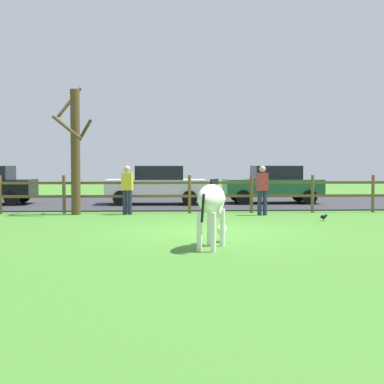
# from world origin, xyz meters

# --- Properties ---
(ground_plane) EXTENTS (60.00, 60.00, 0.00)m
(ground_plane) POSITION_xyz_m (0.00, 0.00, 0.00)
(ground_plane) COLOR #3D7528
(parking_asphalt) EXTENTS (28.00, 7.40, 0.05)m
(parking_asphalt) POSITION_xyz_m (0.00, 9.30, 0.03)
(parking_asphalt) COLOR #2D2D33
(parking_asphalt) RESTS_ON ground_plane
(paddock_fence) EXTENTS (21.55, 0.11, 1.31)m
(paddock_fence) POSITION_xyz_m (-0.28, 5.00, 0.75)
(paddock_fence) COLOR brown
(paddock_fence) RESTS_ON ground_plane
(bare_tree) EXTENTS (1.30, 1.38, 4.31)m
(bare_tree) POSITION_xyz_m (-4.11, 4.65, 2.19)
(bare_tree) COLOR #513A23
(bare_tree) RESTS_ON ground_plane
(zebra) EXTENTS (0.90, 1.87, 1.41)m
(zebra) POSITION_xyz_m (-0.15, -2.69, 0.93)
(zebra) COLOR white
(zebra) RESTS_ON ground_plane
(crow_on_grass) EXTENTS (0.21, 0.10, 0.20)m
(crow_on_grass) POSITION_xyz_m (3.62, 2.29, 0.13)
(crow_on_grass) COLOR black
(crow_on_grass) RESTS_ON ground_plane
(parked_car_green) EXTENTS (4.03, 1.93, 1.56)m
(parked_car_green) POSITION_xyz_m (3.37, 8.79, 0.84)
(parked_car_green) COLOR #236B38
(parked_car_green) RESTS_ON parking_asphalt
(parked_car_white) EXTENTS (4.04, 1.96, 1.56)m
(parked_car_white) POSITION_xyz_m (-1.46, 8.45, 0.84)
(parked_car_white) COLOR white
(parked_car_white) RESTS_ON parking_asphalt
(visitor_left_of_tree) EXTENTS (0.40, 0.29, 1.64)m
(visitor_left_of_tree) POSITION_xyz_m (-2.39, 4.55, 0.91)
(visitor_left_of_tree) COLOR #232847
(visitor_left_of_tree) RESTS_ON ground_plane
(visitor_right_of_tree) EXTENTS (0.36, 0.22, 1.64)m
(visitor_right_of_tree) POSITION_xyz_m (2.09, 4.11, 0.91)
(visitor_right_of_tree) COLOR #232847
(visitor_right_of_tree) RESTS_ON ground_plane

